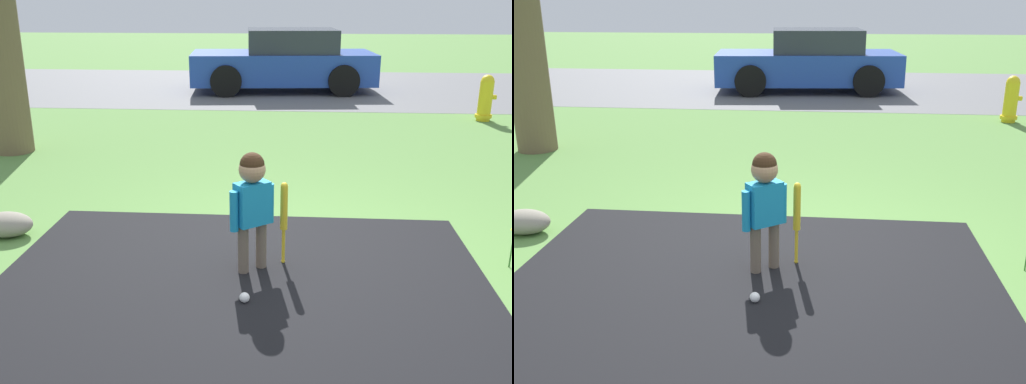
# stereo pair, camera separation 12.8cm
# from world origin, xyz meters

# --- Properties ---
(ground_plane) EXTENTS (60.00, 60.00, 0.00)m
(ground_plane) POSITION_xyz_m (0.00, 0.00, 0.00)
(ground_plane) COLOR #5B8C42
(street_strip) EXTENTS (40.00, 6.00, 0.01)m
(street_strip) POSITION_xyz_m (0.00, 9.40, 0.00)
(street_strip) COLOR slate
(street_strip) RESTS_ON ground
(child) EXTENTS (0.32, 0.27, 0.95)m
(child) POSITION_xyz_m (-0.40, -0.16, 0.62)
(child) COLOR #6B5B4C
(child) RESTS_ON ground
(baseball_bat) EXTENTS (0.06, 0.06, 0.68)m
(baseball_bat) POSITION_xyz_m (-0.17, -0.02, 0.44)
(baseball_bat) COLOR yellow
(baseball_bat) RESTS_ON ground
(sports_ball) EXTENTS (0.07, 0.07, 0.07)m
(sports_ball) POSITION_xyz_m (-0.42, -0.67, 0.04)
(sports_ball) COLOR white
(sports_ball) RESTS_ON ground
(fire_hydrant) EXTENTS (0.32, 0.28, 0.79)m
(fire_hydrant) POSITION_xyz_m (3.14, 5.81, 0.39)
(fire_hydrant) COLOR yellow
(fire_hydrant) RESTS_ON ground
(parked_car) EXTENTS (4.19, 2.23, 1.36)m
(parked_car) POSITION_xyz_m (-0.39, 8.91, 0.65)
(parked_car) COLOR #2347AD
(parked_car) RESTS_ON ground
(edging_rock) EXTENTS (0.47, 0.33, 0.22)m
(edging_rock) POSITION_xyz_m (-2.65, 0.35, 0.11)
(edging_rock) COLOR gray
(edging_rock) RESTS_ON ground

